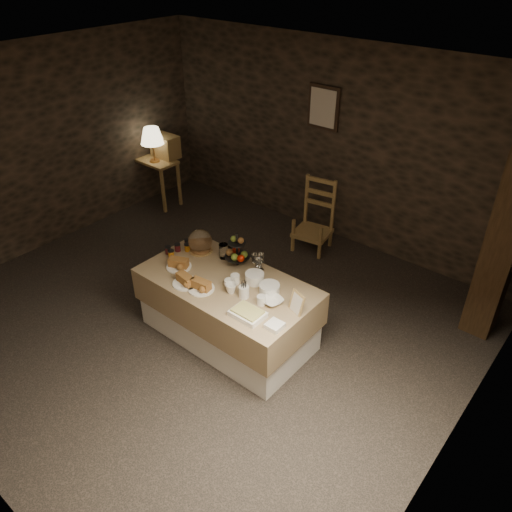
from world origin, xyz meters
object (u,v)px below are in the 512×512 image
Objects in this scene: table_lamp at (152,136)px; chair at (316,219)px; timber_column at (509,223)px; fruit_stand at (237,253)px; buffet_table at (228,305)px; console_table at (156,167)px; wine_rack at (165,146)px.

table_lamp is 0.69× the size of chair.
timber_column is (2.31, -0.26, 0.87)m from chair.
table_lamp is at bearing 155.37° from fruit_stand.
table_lamp reaches higher than fruit_stand.
buffet_table is at bearing -137.73° from timber_column.
wine_rack is (0.05, 0.18, 0.30)m from console_table.
console_table is 1.72× the size of wine_rack.
table_lamp is 0.32m from wine_rack.
wine_rack reaches higher than buffet_table.
wine_rack is 1.12× the size of fruit_stand.
timber_column reaches higher than table_lamp.
wine_rack is 0.16× the size of timber_column.
timber_column is (2.00, 1.82, 0.89)m from buffet_table.
timber_column is at bearing 3.04° from table_lamp.
fruit_stand is at bearing -25.08° from console_table.
buffet_table is 3.35m from console_table.
table_lamp is 0.20× the size of timber_column.
console_table reaches higher than buffet_table.
fruit_stand is (0.20, -1.79, 0.43)m from chair.
buffet_table is 2.84m from timber_column.
table_lamp reaches higher than chair.
wine_rack is at bearing 74.48° from console_table.
console_table is 1.93× the size of fruit_stand.
table_lamp is at bearing -178.27° from chair.
fruit_stand is at bearing -143.94° from timber_column.
chair is 2.02× the size of fruit_stand.
console_table is 4.99m from timber_column.
buffet_table is 3.43m from wine_rack.
table_lamp is (-2.89, 1.56, 0.70)m from buffet_table.
table_lamp is (0.05, -0.05, 0.52)m from console_table.
table_lamp reaches higher than buffet_table.
table_lamp is at bearing -176.96° from timber_column.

